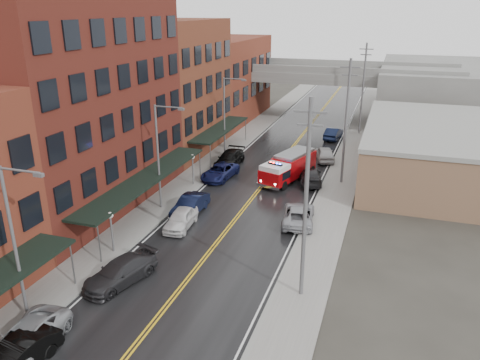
% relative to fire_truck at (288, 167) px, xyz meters
% --- Properties ---
extents(road, '(11.00, 160.00, 0.02)m').
position_rel_fire_truck_xyz_m(road, '(-2.02, -4.17, -1.45)').
color(road, black).
rests_on(road, ground).
extents(sidewalk_left, '(3.00, 160.00, 0.15)m').
position_rel_fire_truck_xyz_m(sidewalk_left, '(-9.32, -4.17, -1.39)').
color(sidewalk_left, slate).
rests_on(sidewalk_left, ground).
extents(sidewalk_right, '(3.00, 160.00, 0.15)m').
position_rel_fire_truck_xyz_m(sidewalk_right, '(5.28, -4.17, -1.39)').
color(sidewalk_right, slate).
rests_on(sidewalk_right, ground).
extents(curb_left, '(0.30, 160.00, 0.15)m').
position_rel_fire_truck_xyz_m(curb_left, '(-7.67, -4.17, -1.39)').
color(curb_left, gray).
rests_on(curb_left, ground).
extents(curb_right, '(0.30, 160.00, 0.15)m').
position_rel_fire_truck_xyz_m(curb_right, '(3.63, -4.17, -1.39)').
color(curb_right, gray).
rests_on(curb_right, ground).
extents(brick_building_b, '(9.00, 20.00, 18.00)m').
position_rel_fire_truck_xyz_m(brick_building_b, '(-15.32, -11.17, 7.54)').
color(brick_building_b, '#521915').
rests_on(brick_building_b, ground).
extents(brick_building_c, '(9.00, 15.00, 15.00)m').
position_rel_fire_truck_xyz_m(brick_building_c, '(-15.32, 6.33, 6.04)').
color(brick_building_c, brown).
rests_on(brick_building_c, ground).
extents(brick_building_far, '(9.00, 20.00, 12.00)m').
position_rel_fire_truck_xyz_m(brick_building_far, '(-15.32, 23.83, 4.54)').
color(brick_building_far, brown).
rests_on(brick_building_far, ground).
extents(tan_building, '(14.00, 22.00, 5.00)m').
position_rel_fire_truck_xyz_m(tan_building, '(13.98, 5.83, 1.04)').
color(tan_building, brown).
rests_on(tan_building, ground).
extents(right_far_block, '(18.00, 30.00, 8.00)m').
position_rel_fire_truck_xyz_m(right_far_block, '(15.98, 35.83, 2.54)').
color(right_far_block, slate).
rests_on(right_far_block, ground).
extents(awning_1, '(2.60, 18.00, 3.09)m').
position_rel_fire_truck_xyz_m(awning_1, '(-9.52, -11.17, 1.53)').
color(awning_1, black).
rests_on(awning_1, ground).
extents(awning_2, '(2.60, 13.00, 3.09)m').
position_rel_fire_truck_xyz_m(awning_2, '(-9.51, 6.33, 1.52)').
color(awning_2, black).
rests_on(awning_2, ground).
extents(globe_lamp_1, '(0.44, 0.44, 3.12)m').
position_rel_fire_truck_xyz_m(globe_lamp_1, '(-8.42, -18.17, 0.85)').
color(globe_lamp_1, '#59595B').
rests_on(globe_lamp_1, ground).
extents(globe_lamp_2, '(0.44, 0.44, 3.12)m').
position_rel_fire_truck_xyz_m(globe_lamp_2, '(-8.42, -4.17, 0.85)').
color(globe_lamp_2, '#59595B').
rests_on(globe_lamp_2, ground).
extents(street_lamp_0, '(2.64, 0.22, 9.00)m').
position_rel_fire_truck_xyz_m(street_lamp_0, '(-8.57, -26.17, 3.72)').
color(street_lamp_0, '#59595B').
rests_on(street_lamp_0, ground).
extents(street_lamp_1, '(2.64, 0.22, 9.00)m').
position_rel_fire_truck_xyz_m(street_lamp_1, '(-8.57, -10.17, 3.72)').
color(street_lamp_1, '#59595B').
rests_on(street_lamp_1, ground).
extents(street_lamp_2, '(2.64, 0.22, 9.00)m').
position_rel_fire_truck_xyz_m(street_lamp_2, '(-8.57, 5.83, 3.72)').
color(street_lamp_2, '#59595B').
rests_on(street_lamp_2, ground).
extents(utility_pole_0, '(1.80, 0.24, 12.00)m').
position_rel_fire_truck_xyz_m(utility_pole_0, '(5.18, -19.17, 4.85)').
color(utility_pole_0, '#59595B').
rests_on(utility_pole_0, ground).
extents(utility_pole_1, '(1.80, 0.24, 12.00)m').
position_rel_fire_truck_xyz_m(utility_pole_1, '(5.18, 0.83, 4.85)').
color(utility_pole_1, '#59595B').
rests_on(utility_pole_1, ground).
extents(utility_pole_2, '(1.80, 0.24, 12.00)m').
position_rel_fire_truck_xyz_m(utility_pole_2, '(5.18, 20.83, 4.85)').
color(utility_pole_2, '#59595B').
rests_on(utility_pole_2, ground).
extents(overpass, '(40.00, 10.00, 7.50)m').
position_rel_fire_truck_xyz_m(overpass, '(-2.02, 27.83, 4.52)').
color(overpass, slate).
rests_on(overpass, ground).
extents(fire_truck, '(4.63, 7.75, 2.70)m').
position_rel_fire_truck_xyz_m(fire_truck, '(0.00, 0.00, 0.00)').
color(fire_truck, '#96060A').
rests_on(fire_truck, ground).
extents(parked_car_left_1, '(2.17, 4.74, 1.51)m').
position_rel_fire_truck_xyz_m(parked_car_left_1, '(-6.46, -29.55, -0.71)').
color(parked_car_left_1, black).
rests_on(parked_car_left_1, ground).
extents(parked_car_left_2, '(2.96, 5.51, 1.47)m').
position_rel_fire_truck_xyz_m(parked_car_left_2, '(-6.93, -28.37, -0.73)').
color(parked_car_left_2, gray).
rests_on(parked_car_left_2, ground).
extents(parked_car_left_3, '(3.51, 5.60, 1.51)m').
position_rel_fire_truck_xyz_m(parked_car_left_3, '(-5.86, -21.33, -0.70)').
color(parked_car_left_3, '#262628').
rests_on(parked_car_left_3, ground).
extents(parked_car_left_4, '(2.08, 4.47, 1.48)m').
position_rel_fire_truck_xyz_m(parked_car_left_4, '(-5.63, -12.97, -0.72)').
color(parked_car_left_4, silver).
rests_on(parked_car_left_4, ground).
extents(parked_car_left_5, '(1.84, 4.75, 1.54)m').
position_rel_fire_truck_xyz_m(parked_car_left_5, '(-5.99, -10.38, -0.69)').
color(parked_car_left_5, black).
rests_on(parked_car_left_5, ground).
extents(parked_car_left_6, '(2.88, 5.38, 1.44)m').
position_rel_fire_truck_xyz_m(parked_car_left_6, '(-6.63, -1.59, -0.74)').
color(parked_car_left_6, '#111643').
rests_on(parked_car_left_6, ground).
extents(parked_car_left_7, '(2.39, 5.61, 1.61)m').
position_rel_fire_truck_xyz_m(parked_car_left_7, '(-7.02, 2.41, -0.65)').
color(parked_car_left_7, black).
rests_on(parked_car_left_7, ground).
extents(parked_car_right_0, '(3.12, 5.49, 1.45)m').
position_rel_fire_truck_xyz_m(parked_car_right_0, '(2.98, -9.30, -0.74)').
color(parked_car_right_0, '#95969C').
rests_on(parked_car_right_0, ground).
extents(parked_car_right_1, '(3.06, 5.34, 1.46)m').
position_rel_fire_truck_xyz_m(parked_car_right_1, '(2.28, 0.03, -0.73)').
color(parked_car_right_1, '#242426').
rests_on(parked_car_right_1, ground).
extents(parked_car_right_2, '(3.10, 5.04, 1.60)m').
position_rel_fire_truck_xyz_m(parked_car_right_2, '(2.49, 7.63, -0.66)').
color(parked_car_right_2, '#B4B4B4').
rests_on(parked_car_right_2, ground).
extents(parked_car_right_3, '(2.07, 4.77, 1.53)m').
position_rel_fire_truck_xyz_m(parked_car_right_3, '(2.19, 17.11, -0.70)').
color(parked_car_right_3, '#0E1734').
rests_on(parked_car_right_3, ground).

